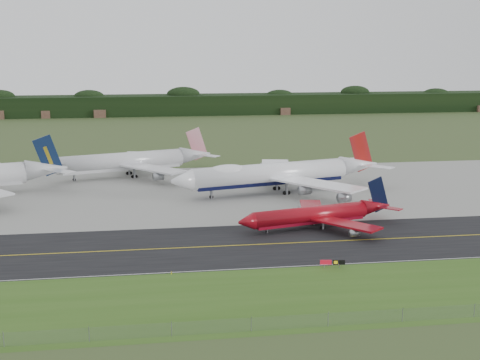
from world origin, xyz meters
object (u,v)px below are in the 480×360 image
jet_star_tail (131,161)px  taxiway_sign (332,262)px  jet_red_737 (318,215)px  jet_ba_747 (277,174)px

jet_star_tail → taxiway_sign: size_ratio=11.68×
taxiway_sign → jet_red_737: bearing=80.3°
jet_red_737 → jet_star_tail: (-44.71, 69.63, 1.97)m
taxiway_sign → jet_star_tail: bearing=111.9°
jet_star_tail → taxiway_sign: bearing=-68.1°
jet_red_737 → jet_star_tail: 82.77m
jet_red_737 → jet_ba_747: bearing=93.1°
jet_star_tail → taxiway_sign: (39.70, -98.92, -3.88)m
jet_red_737 → taxiway_sign: bearing=-99.7°
jet_ba_747 → jet_red_737: jet_ba_747 is taller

